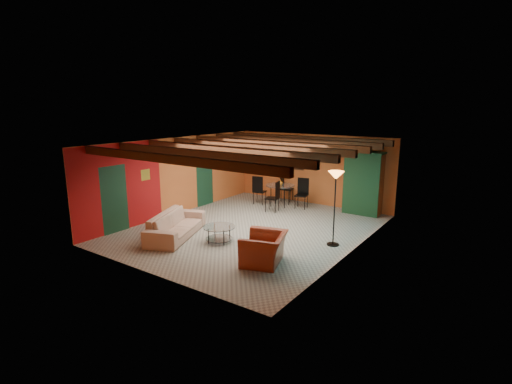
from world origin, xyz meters
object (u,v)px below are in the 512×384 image
Objects in this scene: dining_table at (280,191)px; vase at (280,174)px; sofa at (176,225)px; armoire at (364,184)px; floor_lamp at (334,209)px; potted_plant at (366,147)px; coffee_table at (219,234)px; armchair at (264,248)px.

dining_table is 10.80× the size of vase.
sofa is 6.67m from armoire.
potted_plant reaches higher than floor_lamp.
sofa is 1.40m from coffee_table.
coffee_table is at bearing -114.68° from armoire.
sofa is 1.17× the size of floor_lamp.
floor_lamp reaches higher than coffee_table.
sofa is at bearing -154.43° from floor_lamp.
floor_lamp reaches higher than vase.
dining_table is (0.69, 4.74, 0.21)m from sofa.
dining_table is (-0.66, 4.39, 0.34)m from coffee_table.
potted_plant is (2.96, 0.80, 1.82)m from dining_table.
armchair is at bearing -115.36° from sofa.
floor_lamp is at bearing -39.26° from vase.
sofa is at bearing -98.30° from vase.
armoire reaches higher than coffee_table.
sofa is at bearing -123.36° from potted_plant.
floor_lamp is (0.45, -3.58, -0.04)m from armoire.
armoire is at bearing 15.07° from vase.
armoire is 4.70× the size of potted_plant.
vase is at bearing -171.72° from armchair.
potted_plant is 2.27× the size of vase.
floor_lamp is at bearing -83.62° from armoire.
vase is at bearing 0.00° from dining_table.
armchair reaches higher than sofa.
armchair is 5.67× the size of vase.
coffee_table is 3.28m from floor_lamp.
armchair is 0.52× the size of dining_table.
vase is (-2.96, -0.80, 0.16)m from armoire.
coffee_table is 4.45m from dining_table.
armchair is at bearing -112.69° from floor_lamp.
vase reaches higher than dining_table.
potted_plant reaches higher than dining_table.
floor_lamp is 3.85m from potted_plant.
dining_table is 0.67m from vase.
dining_table is (-2.52, 4.90, 0.20)m from armchair.
sofa is 6.94m from potted_plant.
armoire reaches higher than dining_table.
floor_lamp is at bearing 138.37° from armchair.
potted_plant is (0.43, 5.70, 2.02)m from armchair.
potted_plant is at bearing -55.93° from sofa.
coffee_table is (-1.86, 0.51, -0.14)m from armchair.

